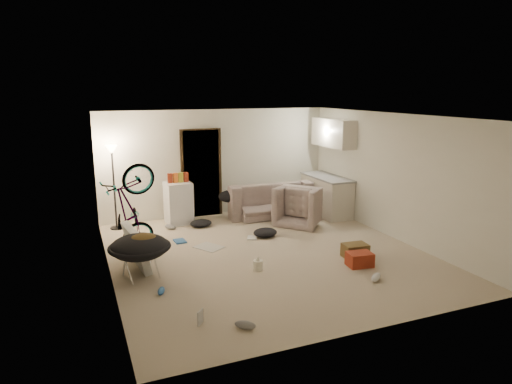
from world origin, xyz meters
name	(u,v)px	position (x,y,z in m)	size (l,w,h in m)	color
floor	(267,254)	(0.00, 0.00, -0.01)	(5.50, 6.00, 0.02)	#C5B398
ceiling	(268,115)	(0.00, 0.00, 2.51)	(5.50, 6.00, 0.02)	white
wall_back	(217,163)	(0.00, 3.01, 1.25)	(5.50, 0.02, 2.50)	white
wall_front	(369,237)	(0.00, -3.01, 1.25)	(5.50, 0.02, 2.50)	white
wall_left	(105,201)	(-2.76, 0.00, 1.25)	(0.02, 6.00, 2.50)	white
wall_right	(394,176)	(2.76, 0.00, 1.25)	(0.02, 6.00, 2.50)	white
doorway	(201,173)	(-0.40, 2.97, 1.02)	(0.85, 0.10, 2.04)	black
door_trim	(201,174)	(-0.40, 2.94, 1.02)	(0.97, 0.04, 2.10)	black
floor_lamp	(113,169)	(-2.40, 2.65, 1.31)	(0.28, 0.28, 1.81)	black
kitchen_counter	(326,196)	(2.43, 2.00, 0.44)	(0.60, 1.50, 0.88)	beige
counter_top	(327,177)	(2.43, 2.00, 0.90)	(0.64, 1.54, 0.04)	gray
kitchen_uppers	(333,133)	(2.56, 2.00, 1.95)	(0.38, 1.40, 0.65)	beige
sofa	(268,203)	(1.09, 2.45, 0.30)	(2.03, 0.80, 0.59)	#3D443C
armchair	(303,209)	(1.56, 1.54, 0.32)	(0.98, 0.86, 0.64)	#3D443C
bicycle	(131,231)	(-2.30, 0.91, 0.45)	(0.60, 1.72, 0.90)	black
book_asset	(198,327)	(-1.87, -2.11, 0.01)	(0.15, 0.20, 0.02)	maroon
mini_fridge	(179,203)	(-1.05, 2.55, 0.47)	(0.55, 0.55, 0.93)	white
snack_box_0	(170,180)	(-1.22, 2.55, 1.00)	(0.10, 0.07, 0.30)	maroon
snack_box_1	(175,180)	(-1.10, 2.55, 1.00)	(0.10, 0.07, 0.30)	orange
snack_box_2	(181,179)	(-0.98, 2.55, 1.00)	(0.10, 0.07, 0.30)	gold
snack_box_3	(186,179)	(-0.86, 2.55, 1.00)	(0.10, 0.07, 0.30)	maroon
saucer_chair	(140,252)	(-2.30, -0.22, 0.42)	(0.99, 0.99, 0.70)	silver
hoodie	(143,241)	(-2.25, -0.25, 0.62)	(0.48, 0.40, 0.22)	#513B1B
sofa_drape	(230,196)	(0.14, 2.45, 0.54)	(0.56, 0.46, 0.28)	black
tv_box	(136,247)	(-2.30, 0.26, 0.34)	(0.12, 1.03, 0.68)	silver
drink_case_a	(355,251)	(1.39, -0.76, 0.12)	(0.43, 0.31, 0.25)	brown
drink_case_b	(360,259)	(1.22, -1.15, 0.12)	(0.41, 0.30, 0.24)	maroon
juicer	(258,264)	(-0.45, -0.66, 0.10)	(0.17, 0.17, 0.24)	white
newspaper	(209,247)	(-0.89, 0.73, 0.00)	(0.40, 0.52, 0.01)	#B8B5AA
book_blue	(180,241)	(-1.33, 1.25, 0.01)	(0.21, 0.29, 0.03)	#2A5898
book_white	(252,238)	(0.07, 0.91, 0.01)	(0.20, 0.25, 0.02)	silver
shoe_0	(188,220)	(-0.85, 2.55, 0.04)	(0.24, 0.10, 0.09)	#2A5898
shoe_1	(170,227)	(-1.34, 2.15, 0.05)	(0.29, 0.12, 0.11)	slate
shoe_2	(161,291)	(-2.12, -0.96, 0.04)	(0.24, 0.10, 0.09)	#2A5898
shoe_3	(245,325)	(-1.33, -2.37, 0.05)	(0.28, 0.11, 0.10)	slate
shoe_4	(376,277)	(1.11, -1.76, 0.06)	(0.30, 0.12, 0.11)	white
clothes_lump_a	(265,232)	(0.37, 0.94, 0.08)	(0.51, 0.44, 0.16)	black
clothes_lump_b	(201,223)	(-0.67, 2.11, 0.07)	(0.48, 0.42, 0.15)	black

